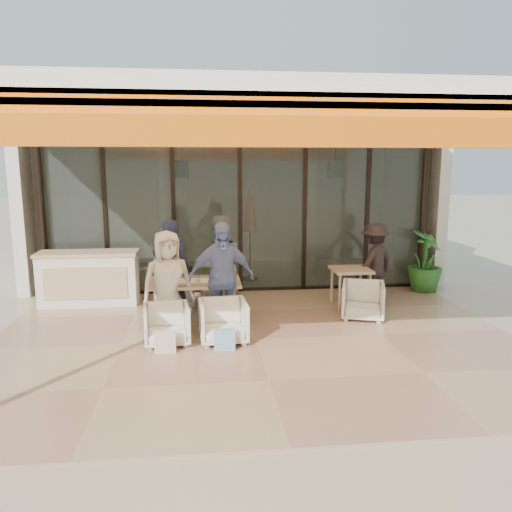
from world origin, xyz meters
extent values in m
plane|color=#C6B293|center=(0.00, 0.00, 0.00)|extent=(70.00, 70.00, 0.00)
cube|color=tan|center=(0.00, 0.00, 0.01)|extent=(8.00, 6.00, 0.01)
cube|color=silver|center=(0.00, 0.00, 3.30)|extent=(8.00, 6.00, 0.20)
cube|color=orange|center=(0.00, -2.94, 3.02)|extent=(8.00, 0.12, 0.45)
cube|color=orange|center=(0.00, -2.25, 3.14)|extent=(8.00, 1.50, 0.06)
cylinder|color=black|center=(-3.88, 2.88, 1.60)|extent=(0.12, 0.12, 3.20)
cylinder|color=black|center=(3.88, 2.88, 1.60)|extent=(0.12, 0.12, 3.20)
cube|color=#9EADA3|center=(0.00, 3.00, 1.60)|extent=(8.00, 0.03, 3.20)
cube|color=black|center=(0.00, 3.00, 0.04)|extent=(8.00, 0.10, 0.08)
cube|color=black|center=(0.00, 3.00, 3.16)|extent=(8.00, 0.10, 0.08)
cube|color=black|center=(-4.00, 3.00, 1.60)|extent=(0.08, 0.10, 3.20)
cube|color=black|center=(-2.70, 3.00, 1.60)|extent=(0.08, 0.10, 3.20)
cube|color=black|center=(-1.35, 3.00, 1.60)|extent=(0.08, 0.10, 3.20)
cube|color=black|center=(0.00, 3.00, 1.60)|extent=(0.08, 0.10, 3.20)
cube|color=black|center=(1.35, 3.00, 1.60)|extent=(0.08, 0.10, 3.20)
cube|color=black|center=(2.70, 3.00, 1.60)|extent=(0.08, 0.10, 3.20)
cube|color=black|center=(4.00, 3.00, 1.60)|extent=(0.08, 0.10, 3.20)
cube|color=silver|center=(0.00, 6.50, 1.70)|extent=(9.00, 0.25, 3.40)
cube|color=silver|center=(-4.40, 4.75, 1.70)|extent=(0.25, 3.50, 3.40)
cube|color=silver|center=(4.40, 4.75, 1.70)|extent=(0.25, 3.50, 3.40)
cube|color=silver|center=(0.00, 4.75, 3.40)|extent=(9.00, 3.50, 0.25)
cube|color=#E2BB89|center=(0.00, 4.75, 0.01)|extent=(8.00, 3.50, 0.02)
cylinder|color=silver|center=(-1.60, 4.60, 1.50)|extent=(0.40, 0.40, 3.00)
cylinder|color=silver|center=(1.80, 4.60, 1.50)|extent=(0.40, 0.40, 3.00)
cylinder|color=black|center=(-1.20, 4.20, 3.00)|extent=(0.03, 0.03, 0.70)
cube|color=black|center=(-1.20, 4.20, 2.55)|extent=(0.30, 0.30, 0.40)
sphere|color=#FFBF72|center=(-1.20, 4.20, 2.55)|extent=(0.18, 0.18, 0.18)
cylinder|color=black|center=(2.30, 4.20, 3.00)|extent=(0.03, 0.03, 0.70)
cube|color=black|center=(2.30, 4.20, 2.55)|extent=(0.30, 0.30, 0.40)
sphere|color=#FFBF72|center=(2.30, 4.20, 2.55)|extent=(0.18, 0.18, 0.18)
cylinder|color=black|center=(0.30, 4.00, 0.05)|extent=(0.40, 0.40, 0.05)
cylinder|color=black|center=(0.30, 4.00, 1.05)|extent=(0.04, 0.04, 2.10)
cone|color=#E24A13|center=(0.30, 4.00, 1.70)|extent=(0.32, 0.32, 1.10)
cube|color=silver|center=(-2.94, 2.30, 0.50)|extent=(1.80, 0.60, 1.00)
cube|color=#E2BB89|center=(-2.94, 2.30, 1.01)|extent=(1.85, 0.65, 0.06)
cube|color=#E2BB89|center=(-2.94, 1.99, 0.50)|extent=(1.50, 0.02, 0.60)
cube|color=#E2BB89|center=(-0.92, 0.94, 0.72)|extent=(1.50, 0.90, 0.05)
cube|color=white|center=(-0.92, 0.94, 0.74)|extent=(1.30, 0.35, 0.01)
cylinder|color=#E2BB89|center=(-1.54, 0.62, 0.35)|extent=(0.06, 0.06, 0.70)
cylinder|color=#E2BB89|center=(-0.30, 0.62, 0.35)|extent=(0.06, 0.06, 0.70)
cylinder|color=#E2BB89|center=(-1.54, 1.26, 0.35)|extent=(0.06, 0.06, 0.70)
cylinder|color=#E2BB89|center=(-0.30, 1.26, 0.35)|extent=(0.06, 0.06, 0.70)
cylinder|color=white|center=(-1.37, 0.79, 0.81)|extent=(0.06, 0.06, 0.11)
cylinder|color=white|center=(-1.17, 1.14, 0.81)|extent=(0.06, 0.06, 0.11)
cylinder|color=white|center=(-0.87, 0.84, 0.81)|extent=(0.06, 0.06, 0.11)
cylinder|color=white|center=(-0.62, 1.12, 0.81)|extent=(0.06, 0.06, 0.11)
cylinder|color=white|center=(-0.42, 0.74, 0.81)|extent=(0.06, 0.06, 0.11)
cylinder|color=#9B5116|center=(-1.47, 1.09, 0.83)|extent=(0.07, 0.07, 0.16)
cylinder|color=black|center=(-1.02, 1.22, 0.83)|extent=(0.09, 0.09, 0.17)
cylinder|color=black|center=(-1.02, 1.22, 0.93)|extent=(0.10, 0.10, 0.01)
cylinder|color=white|center=(-1.37, 0.64, 0.76)|extent=(0.22, 0.22, 0.01)
cylinder|color=white|center=(-0.47, 0.64, 0.76)|extent=(0.22, 0.22, 0.01)
cylinder|color=white|center=(-1.37, 1.26, 0.76)|extent=(0.22, 0.22, 0.01)
cylinder|color=white|center=(-0.47, 1.26, 0.76)|extent=(0.22, 0.22, 0.01)
imported|color=white|center=(-1.34, 1.89, 0.32)|extent=(0.76, 0.73, 0.64)
imported|color=white|center=(-0.50, 1.89, 0.33)|extent=(0.67, 0.64, 0.65)
imported|color=white|center=(-1.34, -0.01, 0.34)|extent=(0.72, 0.68, 0.68)
imported|color=white|center=(-0.50, -0.01, 0.36)|extent=(0.74, 0.70, 0.72)
imported|color=#171D34|center=(-1.34, 1.39, 0.87)|extent=(0.69, 0.51, 1.74)
imported|color=slate|center=(-0.50, 1.39, 0.90)|extent=(0.99, 0.84, 1.79)
imported|color=beige|center=(-1.34, 0.49, 0.83)|extent=(0.92, 0.73, 1.65)
imported|color=#6A7EB2|center=(-0.50, 0.49, 0.89)|extent=(1.09, 0.56, 1.78)
cube|color=silver|center=(-1.34, -0.41, 0.17)|extent=(0.30, 0.10, 0.34)
cube|color=#99BFD8|center=(-0.50, -0.41, 0.17)|extent=(0.30, 0.10, 0.34)
cube|color=#E2BB89|center=(1.96, 1.63, 0.72)|extent=(0.70, 0.70, 0.05)
cylinder|color=#E2BB89|center=(1.68, 1.35, 0.35)|extent=(0.05, 0.05, 0.70)
cylinder|color=#E2BB89|center=(2.24, 1.35, 0.35)|extent=(0.05, 0.05, 0.70)
cylinder|color=#E2BB89|center=(1.68, 1.91, 0.35)|extent=(0.05, 0.05, 0.70)
cylinder|color=#E2BB89|center=(2.24, 1.91, 0.35)|extent=(0.05, 0.05, 0.70)
imported|color=white|center=(1.96, 0.88, 0.36)|extent=(0.87, 0.85, 0.73)
imported|color=black|center=(2.55, 2.03, 0.77)|extent=(1.14, 1.04, 1.54)
imported|color=#1E5919|center=(3.85, 2.58, 0.65)|extent=(1.03, 1.03, 1.30)
camera|label=1|loc=(-0.79, -7.22, 2.65)|focal=35.00mm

